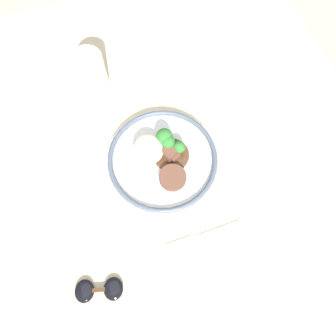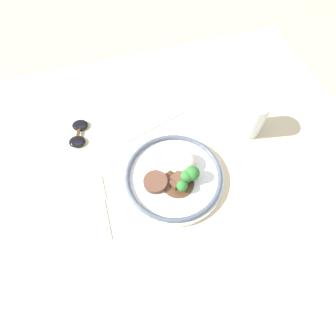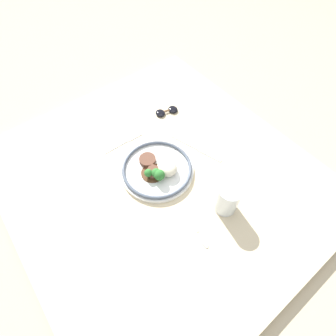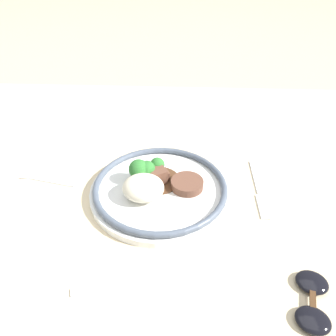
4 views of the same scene
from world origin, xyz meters
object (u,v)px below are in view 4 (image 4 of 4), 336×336
(plate, at_px, (158,187))
(fork, at_px, (259,193))
(juice_glass, at_px, (1,204))
(sunglasses, at_px, (312,300))
(spoon, at_px, (26,177))
(knife, at_px, (143,276))

(plate, relative_size, fork, 1.54)
(plate, relative_size, juice_glass, 2.37)
(sunglasses, bearing_deg, spoon, -11.36)
(sunglasses, bearing_deg, juice_glass, 1.06)
(juice_glass, height_order, fork, juice_glass)
(knife, relative_size, spoon, 1.40)
(spoon, xyz_separation_m, sunglasses, (-0.50, 0.25, 0.01))
(plate, height_order, sunglasses, plate)
(juice_glass, bearing_deg, fork, -167.02)
(plate, height_order, spoon, plate)
(juice_glass, relative_size, sunglasses, 1.05)
(plate, bearing_deg, knife, 87.04)
(fork, relative_size, spoon, 1.10)
(plate, height_order, knife, plate)
(fork, bearing_deg, spoon, -93.32)
(knife, relative_size, sunglasses, 2.04)
(knife, bearing_deg, fork, -153.90)
(plate, xyz_separation_m, knife, (0.01, 0.18, -0.02))
(plate, bearing_deg, juice_glass, 20.33)
(juice_glass, height_order, spoon, juice_glass)
(spoon, bearing_deg, fork, -171.11)
(fork, height_order, spoon, spoon)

